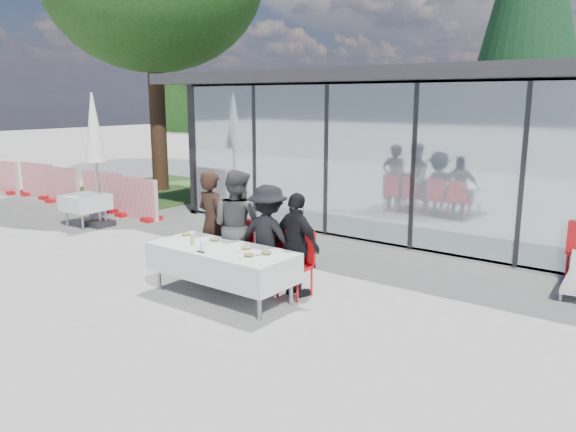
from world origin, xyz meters
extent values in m
plane|color=gray|center=(0.00, 0.00, 0.00)|extent=(90.00, 90.00, 0.00)
cube|color=gray|center=(2.00, 8.00, 0.05)|extent=(14.00, 8.00, 0.10)
cube|color=black|center=(2.00, 11.90, 1.60)|extent=(14.00, 0.20, 3.20)
cube|color=black|center=(-4.90, 8.00, 1.60)|extent=(0.20, 8.00, 3.20)
cube|color=silver|center=(2.00, 4.03, 1.60)|extent=(13.60, 0.06, 3.10)
cube|color=#2D2D30|center=(2.00, 7.60, 3.32)|extent=(14.80, 8.80, 0.24)
cube|color=#262628|center=(-4.80, 4.03, 1.60)|extent=(0.08, 0.10, 3.10)
cube|color=#262628|center=(-2.86, 4.03, 1.60)|extent=(0.08, 0.10, 3.10)
cube|color=#262628|center=(-0.91, 4.03, 1.60)|extent=(0.08, 0.10, 3.10)
cube|color=#262628|center=(1.03, 4.03, 1.60)|extent=(0.08, 0.10, 3.10)
cube|color=#262628|center=(2.97, 4.03, 1.60)|extent=(0.08, 0.10, 3.10)
cube|color=red|center=(-0.50, 6.50, 0.45)|extent=(0.45, 0.45, 0.90)
cube|color=red|center=(1.00, 7.00, 0.45)|extent=(0.45, 0.45, 0.90)
cube|color=#153611|center=(-30.00, 28.00, 2.20)|extent=(6.50, 2.00, 4.40)
cube|color=#153611|center=(-22.00, 28.00, 2.20)|extent=(6.50, 2.00, 4.40)
cube|color=#153611|center=(-14.00, 28.00, 2.20)|extent=(6.50, 2.00, 4.40)
cube|color=#153611|center=(-6.00, 28.00, 2.20)|extent=(6.50, 2.00, 4.40)
cube|color=silver|center=(-0.10, 0.01, 0.54)|extent=(2.26, 0.96, 0.42)
cylinder|color=gray|center=(-1.10, -0.34, 0.35)|extent=(0.06, 0.06, 0.71)
cylinder|color=gray|center=(0.90, -0.34, 0.35)|extent=(0.06, 0.06, 0.71)
cylinder|color=gray|center=(-1.10, 0.36, 0.35)|extent=(0.06, 0.06, 0.71)
cylinder|color=gray|center=(0.90, 0.36, 0.35)|extent=(0.06, 0.06, 0.71)
imported|color=black|center=(-0.98, 0.72, 0.87)|extent=(0.72, 0.72, 1.74)
cube|color=red|center=(-0.98, 0.67, 0.45)|extent=(0.44, 0.44, 0.05)
cube|color=red|center=(-0.98, 0.87, 0.70)|extent=(0.44, 0.04, 0.55)
cylinder|color=red|center=(-1.16, 0.49, 0.21)|extent=(0.04, 0.04, 0.43)
cylinder|color=red|center=(-0.80, 0.49, 0.21)|extent=(0.04, 0.04, 0.43)
cylinder|color=red|center=(-1.16, 0.85, 0.21)|extent=(0.04, 0.04, 0.43)
cylinder|color=red|center=(-0.80, 0.85, 0.21)|extent=(0.04, 0.04, 0.43)
imported|color=#464646|center=(-0.43, 0.72, 0.90)|extent=(0.88, 0.88, 1.80)
cube|color=red|center=(-0.43, 0.67, 0.45)|extent=(0.44, 0.44, 0.05)
cube|color=red|center=(-0.43, 0.87, 0.70)|extent=(0.44, 0.04, 0.55)
cylinder|color=red|center=(-0.61, 0.49, 0.21)|extent=(0.04, 0.04, 0.43)
cylinder|color=red|center=(-0.25, 0.49, 0.21)|extent=(0.04, 0.04, 0.43)
cylinder|color=red|center=(-0.61, 0.85, 0.21)|extent=(0.04, 0.04, 0.43)
cylinder|color=red|center=(-0.25, 0.85, 0.21)|extent=(0.04, 0.04, 0.43)
imported|color=black|center=(0.21, 0.72, 0.81)|extent=(1.11, 1.11, 1.62)
cube|color=red|center=(0.21, 0.67, 0.45)|extent=(0.44, 0.44, 0.05)
cube|color=red|center=(0.21, 0.87, 0.70)|extent=(0.44, 0.04, 0.55)
cylinder|color=red|center=(0.03, 0.49, 0.21)|extent=(0.04, 0.04, 0.43)
cylinder|color=red|center=(0.39, 0.49, 0.21)|extent=(0.04, 0.04, 0.43)
cylinder|color=red|center=(0.03, 0.85, 0.21)|extent=(0.04, 0.04, 0.43)
cylinder|color=red|center=(0.39, 0.85, 0.21)|extent=(0.04, 0.04, 0.43)
imported|color=black|center=(0.74, 0.72, 0.78)|extent=(1.07, 1.07, 1.55)
cube|color=red|center=(0.74, 0.67, 0.45)|extent=(0.44, 0.44, 0.05)
cube|color=red|center=(0.74, 0.87, 0.70)|extent=(0.44, 0.04, 0.55)
cylinder|color=red|center=(0.56, 0.49, 0.21)|extent=(0.04, 0.04, 0.43)
cylinder|color=red|center=(0.92, 0.49, 0.21)|extent=(0.04, 0.04, 0.43)
cylinder|color=red|center=(0.56, 0.85, 0.21)|extent=(0.04, 0.04, 0.43)
cylinder|color=red|center=(0.92, 0.85, 0.21)|extent=(0.04, 0.04, 0.43)
cylinder|color=white|center=(-1.02, 0.17, 0.76)|extent=(0.28, 0.28, 0.01)
ellipsoid|color=tan|center=(-1.02, 0.17, 0.79)|extent=(0.15, 0.15, 0.05)
cylinder|color=white|center=(-0.42, 0.20, 0.76)|extent=(0.28, 0.28, 0.01)
ellipsoid|color=#446325|center=(-0.42, 0.20, 0.79)|extent=(0.15, 0.15, 0.05)
cylinder|color=white|center=(0.27, 0.14, 0.76)|extent=(0.28, 0.28, 0.01)
ellipsoid|color=tan|center=(0.27, 0.14, 0.79)|extent=(0.15, 0.15, 0.05)
cylinder|color=white|center=(0.68, 0.10, 0.76)|extent=(0.28, 0.28, 0.01)
ellipsoid|color=#446325|center=(0.68, 0.10, 0.79)|extent=(0.15, 0.15, 0.05)
cylinder|color=white|center=(0.56, -0.13, 0.76)|extent=(0.28, 0.28, 0.01)
ellipsoid|color=#446325|center=(0.56, -0.13, 0.79)|extent=(0.15, 0.15, 0.05)
cylinder|color=#98C552|center=(-0.56, -0.12, 0.82)|extent=(0.06, 0.06, 0.13)
cylinder|color=silver|center=(-0.25, -0.22, 0.80)|extent=(0.07, 0.07, 0.10)
cube|color=black|center=(-0.16, -0.35, 0.76)|extent=(0.14, 0.03, 0.01)
cube|color=silver|center=(-5.81, 1.53, 0.56)|extent=(0.86, 0.86, 0.36)
cylinder|color=gray|center=(-6.11, 1.23, 0.36)|extent=(0.05, 0.05, 0.72)
cylinder|color=gray|center=(-5.51, 1.23, 0.36)|extent=(0.05, 0.05, 0.72)
cylinder|color=gray|center=(-6.11, 1.83, 0.36)|extent=(0.05, 0.05, 0.72)
cylinder|color=gray|center=(-5.51, 1.83, 0.36)|extent=(0.05, 0.05, 0.72)
cylinder|color=red|center=(3.78, 3.96, 0.21)|extent=(0.04, 0.04, 0.43)
cylinder|color=red|center=(3.78, 4.32, 0.21)|extent=(0.04, 0.04, 0.43)
cube|color=black|center=(-5.57, 1.72, 0.06)|extent=(0.50, 0.50, 0.12)
cylinder|color=gray|center=(-5.57, 1.72, 1.35)|extent=(0.06, 0.06, 2.70)
cone|color=white|center=(-5.57, 1.72, 2.24)|extent=(0.44, 0.44, 1.52)
cube|color=red|center=(-5.57, 2.78, 0.50)|extent=(1.40, 0.12, 1.00)
cube|color=red|center=(-6.07, 2.78, 0.05)|extent=(0.30, 0.45, 0.10)
cube|color=red|center=(-5.07, 2.78, 0.05)|extent=(0.30, 0.45, 0.10)
cube|color=red|center=(-7.17, 2.93, 0.50)|extent=(1.40, 0.22, 1.00)
cube|color=red|center=(-7.67, 2.93, 0.05)|extent=(0.30, 0.45, 0.10)
cube|color=red|center=(-6.67, 2.93, 0.05)|extent=(0.30, 0.45, 0.10)
cube|color=red|center=(-8.77, 2.78, 0.50)|extent=(1.40, 0.12, 1.00)
cube|color=red|center=(-9.27, 2.78, 0.05)|extent=(0.30, 0.45, 0.10)
cube|color=red|center=(-8.27, 2.78, 0.05)|extent=(0.30, 0.45, 0.10)
cube|color=red|center=(-10.37, 2.93, 0.50)|extent=(1.40, 0.22, 1.00)
cube|color=red|center=(-10.87, 2.93, 0.05)|extent=(0.30, 0.45, 0.10)
cube|color=red|center=(-9.87, 2.93, 0.05)|extent=(0.30, 0.45, 0.10)
cube|color=red|center=(-11.97, 2.78, 0.50)|extent=(1.40, 0.12, 1.00)
cube|color=red|center=(-11.47, 2.78, 0.05)|extent=(0.30, 0.45, 0.10)
cylinder|color=silver|center=(3.93, 2.85, 0.07)|extent=(0.04, 0.04, 0.14)
cylinder|color=silver|center=(3.93, 3.95, 0.07)|extent=(0.04, 0.04, 0.14)
cylinder|color=#382316|center=(-8.50, 6.00, 2.20)|extent=(0.50, 0.50, 4.40)
cylinder|color=#382316|center=(0.50, 13.00, 1.00)|extent=(0.44, 0.44, 2.00)
cube|color=#385926|center=(-8.50, 6.00, 0.01)|extent=(5.00, 5.00, 0.02)
camera|label=1|loc=(5.43, -5.69, 2.89)|focal=35.00mm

